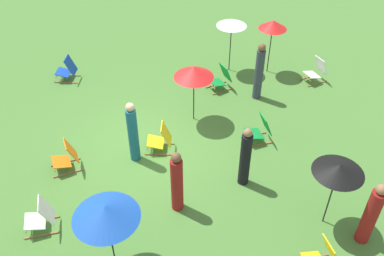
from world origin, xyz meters
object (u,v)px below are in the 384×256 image
person_1 (371,215)px  person_3 (133,133)px  umbrella_1 (194,72)px  umbrella_3 (105,212)px  deckchair_9 (316,71)px  deckchair_6 (161,139)px  umbrella_0 (339,169)px  deckchair_7 (260,130)px  person_2 (259,72)px  deckchair_2 (221,78)px  deckchair_4 (67,157)px  deckchair_1 (67,70)px  umbrella_2 (273,25)px  umbrella_4 (232,22)px  person_0 (245,158)px  deckchair_5 (41,217)px  person_4 (177,183)px

person_1 → person_3: size_ratio=0.95×
umbrella_1 → person_1: (4.90, 2.69, -0.81)m
umbrella_3 → deckchair_9: bearing=128.6°
deckchair_6 → umbrella_0: bearing=59.3°
deckchair_7 → umbrella_3: 5.33m
umbrella_1 → person_2: 2.37m
deckchair_2 → deckchair_9: same height
deckchair_7 → person_3: size_ratio=0.47×
umbrella_3 → deckchair_4: bearing=-162.3°
deckchair_1 → umbrella_1: umbrella_1 is taller
umbrella_2 → deckchair_9: bearing=56.5°
deckchair_4 → umbrella_2: umbrella_2 is taller
umbrella_3 → umbrella_4: 8.09m
person_3 → deckchair_6: bearing=6.4°
umbrella_1 → deckchair_6: bearing=-44.8°
deckchair_1 → umbrella_4: 5.58m
deckchair_4 → deckchair_7: size_ratio=1.00×
deckchair_4 → umbrella_1: (-1.33, 3.57, 1.24)m
deckchair_1 → umbrella_4: bearing=100.2°
deckchair_9 → person_2: person_2 is taller
umbrella_2 → person_3: bearing=-55.2°
deckchair_9 → umbrella_4: umbrella_4 is taller
umbrella_2 → person_0: size_ratio=1.10×
deckchair_9 → umbrella_0: size_ratio=0.48×
umbrella_0 → person_1: umbrella_0 is taller
deckchair_9 → umbrella_1: (1.17, -4.37, 1.24)m
person_1 → person_2: person_2 is taller
deckchair_5 → person_0: size_ratio=0.49×
deckchair_4 → umbrella_0: bearing=52.0°
person_4 → umbrella_2: bearing=-135.8°
person_0 → person_1: person_0 is taller
person_3 → umbrella_4: bearing=37.7°
deckchair_7 → person_2: size_ratio=0.45×
deckchair_9 → umbrella_2: 2.10m
deckchair_5 → deckchair_2: bearing=128.6°
deckchair_2 → person_0: person_0 is taller
umbrella_1 → umbrella_4: size_ratio=0.95×
umbrella_0 → umbrella_1: 4.76m
deckchair_5 → person_1: 7.01m
deckchair_6 → umbrella_4: size_ratio=0.45×
umbrella_2 → person_0: umbrella_2 is taller
umbrella_1 → umbrella_3: 5.10m
person_1 → umbrella_1: bearing=33.9°
deckchair_2 → deckchair_6: 3.44m
umbrella_0 → person_0: (-1.55, -1.42, -0.85)m
person_4 → deckchair_9: bearing=-149.1°
person_3 → umbrella_1: bearing=27.4°
umbrella_1 → person_4: size_ratio=1.04×
deckchair_2 → deckchair_4: bearing=-76.3°
deckchair_1 → umbrella_0: umbrella_0 is taller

